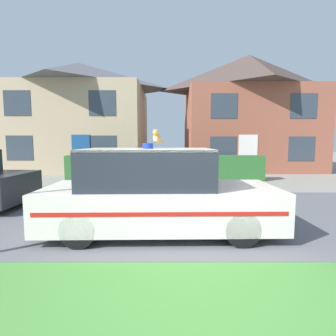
% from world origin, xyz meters
% --- Properties ---
extents(ground_plane, '(80.00, 80.00, 0.00)m').
position_xyz_m(ground_plane, '(0.00, 0.00, 0.00)').
color(ground_plane, gray).
extents(road_strip, '(28.00, 5.18, 0.01)m').
position_xyz_m(road_strip, '(0.00, 3.24, 0.01)').
color(road_strip, '#5B5B60').
rests_on(road_strip, ground).
extents(lawn_verge, '(28.00, 2.18, 0.01)m').
position_xyz_m(lawn_verge, '(0.00, -0.44, 0.00)').
color(lawn_verge, '#478438').
rests_on(lawn_verge, ground).
extents(garden_hedge, '(8.78, 0.61, 1.13)m').
position_xyz_m(garden_hedge, '(-0.44, 8.66, 0.56)').
color(garden_hedge, '#2D662D').
rests_on(garden_hedge, ground).
extents(police_car, '(4.36, 1.76, 1.70)m').
position_xyz_m(police_car, '(-0.52, 1.93, 0.77)').
color(police_car, black).
rests_on(police_car, road_strip).
extents(cat, '(0.22, 0.28, 0.27)m').
position_xyz_m(cat, '(-0.53, 2.12, 1.82)').
color(cat, orange).
rests_on(cat, police_car).
extents(house_left, '(8.39, 6.61, 6.64)m').
position_xyz_m(house_left, '(-5.90, 13.93, 3.38)').
color(house_left, tan).
rests_on(house_left, ground).
extents(house_right, '(7.93, 5.85, 7.05)m').
position_xyz_m(house_right, '(4.70, 13.72, 3.60)').
color(house_right, '#93513D').
rests_on(house_right, ground).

